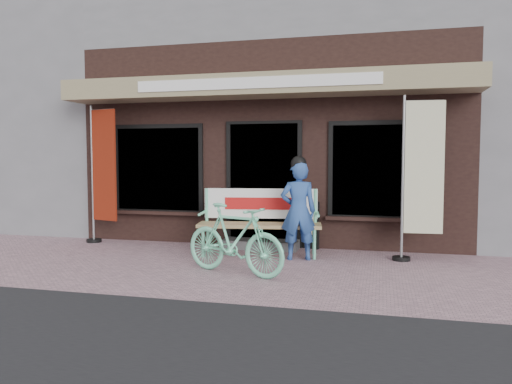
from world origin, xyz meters
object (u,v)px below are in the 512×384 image
(bicycle, at_px, (234,239))
(nobori_cream, at_px, (420,176))
(menu_stand, at_px, (308,224))
(person, at_px, (298,209))
(nobori_red, at_px, (102,173))
(bench, at_px, (260,216))

(bicycle, distance_m, nobori_cream, 3.00)
(menu_stand, bearing_deg, person, -68.95)
(nobori_red, height_order, nobori_cream, nobori_red)
(nobori_red, height_order, menu_stand, nobori_red)
(bench, distance_m, menu_stand, 1.01)
(nobori_cream, relative_size, menu_stand, 3.06)
(bicycle, relative_size, nobori_cream, 0.63)
(bench, bearing_deg, bicycle, -98.92)
(menu_stand, bearing_deg, bench, -111.29)
(nobori_red, relative_size, menu_stand, 3.08)
(bench, relative_size, nobori_red, 0.80)
(nobori_red, bearing_deg, bench, 10.80)
(bench, distance_m, nobori_cream, 2.54)
(person, xyz_separation_m, menu_stand, (0.01, 0.98, -0.36))
(person, bearing_deg, nobori_red, 155.90)
(bench, xyz_separation_m, nobori_red, (-3.02, 0.31, 0.67))
(nobori_cream, bearing_deg, menu_stand, 156.08)
(bicycle, xyz_separation_m, menu_stand, (0.67, 2.16, -0.06))
(bench, bearing_deg, menu_stand, 38.56)
(bicycle, distance_m, menu_stand, 2.26)
(bench, xyz_separation_m, person, (0.67, -0.25, 0.16))
(person, relative_size, bicycle, 1.01)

